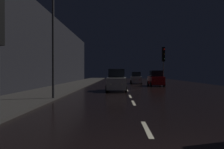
{
  "coord_description": "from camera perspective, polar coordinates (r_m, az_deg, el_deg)",
  "views": [
    {
      "loc": [
        -0.93,
        -4.34,
        1.85
      ],
      "look_at": [
        -1.48,
        15.6,
        1.67
      ],
      "focal_mm": 36.04,
      "sensor_mm": 36.0,
      "label": 1
    }
  ],
  "objects": [
    {
      "name": "lane_centerline",
      "position": [
        22.13,
        3.99,
        -4.27
      ],
      "size": [
        0.16,
        33.38,
        0.01
      ],
      "color": "beige",
      "rests_on": "ground"
    },
    {
      "name": "ground",
      "position": [
        28.91,
        3.42,
        -3.18
      ],
      "size": [
        27.11,
        84.0,
        0.02
      ],
      "primitive_type": "cube",
      "color": "black"
    },
    {
      "name": "car_distant_taillights",
      "position": [
        37.32,
        6.09,
        -0.97
      ],
      "size": [
        1.78,
        3.86,
        1.94
      ],
      "rotation": [
        0.0,
        0.0,
        1.57
      ],
      "color": "#A5A8AD",
      "rests_on": "ground"
    },
    {
      "name": "streetlamp_overhead",
      "position": [
        15.63,
        -13.14,
        12.16
      ],
      "size": [
        1.7,
        0.44,
        7.62
      ],
      "color": "#2D2D30",
      "rests_on": "ground"
    },
    {
      "name": "traffic_light_far_right",
      "position": [
        30.51,
        12.93,
        4.19
      ],
      "size": [
        0.38,
        0.49,
        5.21
      ],
      "rotation": [
        0.0,
        0.0,
        -1.32
      ],
      "color": "#38383A",
      "rests_on": "ground"
    },
    {
      "name": "sidewalk_left",
      "position": [
        29.6,
        -10.98,
        -2.94
      ],
      "size": [
        4.4,
        84.0,
        0.15
      ],
      "primitive_type": "cube",
      "color": "#33302D",
      "rests_on": "ground"
    },
    {
      "name": "car_parked_right_far",
      "position": [
        31.43,
        11.07,
        -1.11
      ],
      "size": [
        1.94,
        4.2,
        2.12
      ],
      "rotation": [
        0.0,
        0.0,
        1.57
      ],
      "color": "maroon",
      "rests_on": "ground"
    },
    {
      "name": "building_facade_left",
      "position": [
        27.05,
        -18.05,
        6.58
      ],
      "size": [
        0.8,
        63.0,
        9.45
      ],
      "primitive_type": "cube",
      "color": "black",
      "rests_on": "ground"
    },
    {
      "name": "car_approaching_headlights",
      "position": [
        22.55,
        1.15,
        -1.64
      ],
      "size": [
        2.01,
        4.35,
        2.19
      ],
      "rotation": [
        0.0,
        0.0,
        -1.57
      ],
      "color": "silver",
      "rests_on": "ground"
    }
  ]
}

